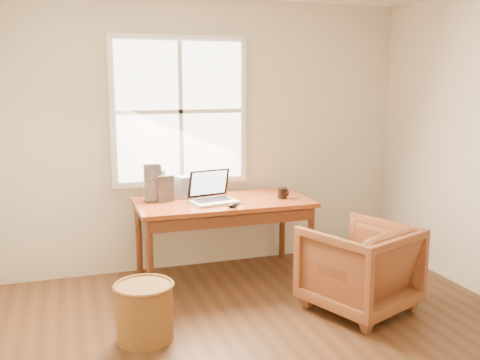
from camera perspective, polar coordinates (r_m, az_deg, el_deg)
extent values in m
cube|color=beige|center=(5.29, -3.27, 4.69)|extent=(4.00, 0.02, 2.60)
cube|color=silver|center=(5.16, -6.43, 7.28)|extent=(1.32, 0.05, 1.42)
cube|color=white|center=(5.13, -6.36, 7.27)|extent=(1.20, 0.02, 1.30)
cube|color=silver|center=(5.12, -6.34, 7.26)|extent=(0.04, 0.02, 1.30)
cube|color=silver|center=(5.12, -6.34, 7.26)|extent=(1.20, 0.02, 0.04)
cube|color=brown|center=(4.94, -1.83, -2.40)|extent=(1.60, 0.80, 0.04)
imported|color=brown|center=(4.48, 12.57, -9.05)|extent=(0.99, 1.01, 0.71)
cylinder|color=brown|center=(4.00, -10.14, -13.73)|extent=(0.53, 0.53, 0.41)
ellipsoid|color=black|center=(4.66, -0.78, -2.72)|extent=(0.13, 0.10, 0.04)
cylinder|color=black|center=(5.03, 4.52, -1.40)|extent=(0.09, 0.09, 0.10)
cube|color=silver|center=(4.98, -9.02, -0.52)|extent=(0.17, 0.16, 0.28)
cube|color=#232327|center=(4.96, -8.19, -0.79)|extent=(0.19, 0.17, 0.24)
cube|color=#9B99A6|center=(4.96, -9.29, -0.21)|extent=(0.17, 0.15, 0.35)
cube|color=#B6BBC3|center=(5.08, -5.90, -0.73)|extent=(0.20, 0.19, 0.20)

